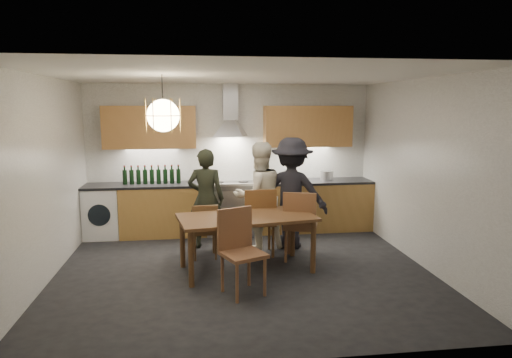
{
  "coord_description": "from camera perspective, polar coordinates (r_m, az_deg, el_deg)",
  "views": [
    {
      "loc": [
        -0.61,
        -5.88,
        2.22
      ],
      "look_at": [
        0.22,
        0.4,
        1.2
      ],
      "focal_mm": 32.0,
      "sensor_mm": 36.0,
      "label": 1
    }
  ],
  "objects": [
    {
      "name": "wall_fixtures",
      "position": [
        7.98,
        -3.19,
        6.63
      ],
      "size": [
        4.3,
        0.54,
        1.1
      ],
      "color": "tan",
      "rests_on": "ground"
    },
    {
      "name": "chair_back_mid",
      "position": [
        6.75,
        0.46,
        -4.84
      ],
      "size": [
        0.47,
        0.47,
        1.03
      ],
      "rotation": [
        0.0,
        0.0,
        3.13
      ],
      "color": "brown",
      "rests_on": "ground"
    },
    {
      "name": "person_mid",
      "position": [
        7.08,
        0.36,
        -2.13
      ],
      "size": [
        0.96,
        0.84,
        1.67
      ],
      "primitive_type": "imported",
      "rotation": [
        0.0,
        0.0,
        3.43
      ],
      "color": "white",
      "rests_on": "ground"
    },
    {
      "name": "ground",
      "position": [
        6.32,
        -1.58,
        -11.44
      ],
      "size": [
        5.0,
        5.0,
        0.0
      ],
      "primitive_type": "plane",
      "color": "black",
      "rests_on": "ground"
    },
    {
      "name": "person_right",
      "position": [
        7.16,
        4.48,
        -1.76
      ],
      "size": [
        1.27,
        0.97,
        1.74
      ],
      "primitive_type": "imported",
      "rotation": [
        0.0,
        0.0,
        2.81
      ],
      "color": "black",
      "rests_on": "ground"
    },
    {
      "name": "room_shell",
      "position": [
        5.94,
        -1.65,
        4.18
      ],
      "size": [
        5.02,
        4.52,
        2.61
      ],
      "color": "white",
      "rests_on": "ground"
    },
    {
      "name": "range_stove",
      "position": [
        8.05,
        -3.04,
        -3.63
      ],
      "size": [
        0.9,
        0.6,
        0.92
      ],
      "color": "silver",
      "rests_on": "ground"
    },
    {
      "name": "pendant_lamp",
      "position": [
        5.8,
        -11.53,
        7.78
      ],
      "size": [
        0.43,
        0.43,
        0.7
      ],
      "color": "black",
      "rests_on": "ground"
    },
    {
      "name": "chair_back_right",
      "position": [
        6.56,
        5.52,
        -5.3
      ],
      "size": [
        0.59,
        0.59,
        1.03
      ],
      "rotation": [
        0.0,
        0.0,
        2.82
      ],
      "color": "brown",
      "rests_on": "ground"
    },
    {
      "name": "chair_back_left",
      "position": [
        6.7,
        -6.43,
        -6.07
      ],
      "size": [
        0.39,
        0.39,
        0.82
      ],
      "rotation": [
        0.0,
        0.0,
        3.21
      ],
      "color": "brown",
      "rests_on": "ground"
    },
    {
      "name": "chair_front",
      "position": [
        5.49,
        -2.1,
        -8.24
      ],
      "size": [
        0.6,
        0.6,
        1.01
      ],
      "rotation": [
        0.0,
        0.0,
        0.41
      ],
      "color": "brown",
      "rests_on": "ground"
    },
    {
      "name": "mixing_bowl",
      "position": [
        8.06,
        3.89,
        -0.05
      ],
      "size": [
        0.35,
        0.35,
        0.07
      ],
      "primitive_type": "imported",
      "rotation": [
        0.0,
        0.0,
        -0.25
      ],
      "color": "#A9AAAD",
      "rests_on": "counter_run"
    },
    {
      "name": "dining_table",
      "position": [
        6.16,
        -1.18,
        -5.43
      ],
      "size": [
        1.92,
        1.19,
        0.76
      ],
      "rotation": [
        0.0,
        0.0,
        0.17
      ],
      "color": "brown",
      "rests_on": "ground"
    },
    {
      "name": "stock_pot",
      "position": [
        8.29,
        8.83,
        0.41
      ],
      "size": [
        0.27,
        0.27,
        0.16
      ],
      "primitive_type": "cylinder",
      "rotation": [
        0.0,
        0.0,
        -0.23
      ],
      "color": "silver",
      "rests_on": "counter_run"
    },
    {
      "name": "counter_run",
      "position": [
        8.05,
        -2.87,
        -3.56
      ],
      "size": [
        5.0,
        0.62,
        0.9
      ],
      "color": "tan",
      "rests_on": "ground"
    },
    {
      "name": "wine_bottles",
      "position": [
        7.98,
        -12.89,
        0.54
      ],
      "size": [
        0.97,
        0.08,
        0.32
      ],
      "color": "black",
      "rests_on": "counter_run"
    },
    {
      "name": "person_left",
      "position": [
        7.15,
        -6.27,
        -2.48
      ],
      "size": [
        0.63,
        0.47,
        1.57
      ],
      "primitive_type": "imported",
      "rotation": [
        0.0,
        0.0,
        2.96
      ],
      "color": "black",
      "rests_on": "ground"
    }
  ]
}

